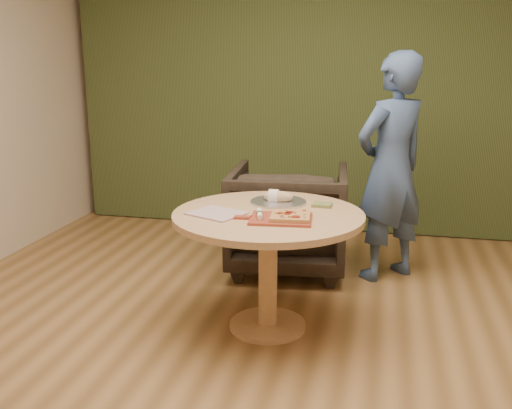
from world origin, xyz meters
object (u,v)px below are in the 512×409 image
object	(u,v)px
pedestal_table	(268,235)
pizza_paddle	(279,219)
bread_roll	(277,196)
serving_tray	(278,202)
cutlery_roll	(260,214)
armchair	(289,213)
person_standing	(391,169)
flatbread_pizza	(290,216)

from	to	relation	value
pedestal_table	pizza_paddle	distance (m)	0.22
pedestal_table	bread_roll	xyz separation A→B (m)	(0.01, 0.24, 0.18)
pedestal_table	serving_tray	xyz separation A→B (m)	(0.02, 0.24, 0.15)
pedestal_table	cutlery_roll	size ratio (longest dim) A/B	5.82
armchair	person_standing	xyz separation A→B (m)	(0.77, -0.01, 0.39)
cutlery_roll	serving_tray	xyz separation A→B (m)	(0.04, 0.38, -0.02)
pizza_paddle	armchair	size ratio (longest dim) A/B	0.50
pedestal_table	bread_roll	size ratio (longest dim) A/B	5.96
flatbread_pizza	armchair	world-z (taller)	armchair
pedestal_table	cutlery_roll	xyz separation A→B (m)	(-0.02, -0.14, 0.17)
pizza_paddle	serving_tray	bearing A→B (deg)	95.81
bread_roll	person_standing	world-z (taller)	person_standing
pizza_paddle	person_standing	bearing A→B (deg)	57.14
flatbread_pizza	cutlery_roll	bearing A→B (deg)	-179.61
pizza_paddle	pedestal_table	bearing A→B (deg)	117.50
pedestal_table	cutlery_roll	bearing A→B (deg)	-99.20
serving_tray	pizza_paddle	bearing A→B (deg)	-78.84
bread_roll	armchair	xyz separation A→B (m)	(-0.06, 0.83, -0.33)
pedestal_table	pizza_paddle	bearing A→B (deg)	-57.15
cutlery_roll	bread_roll	size ratio (longest dim) A/B	1.02
flatbread_pizza	person_standing	world-z (taller)	person_standing
flatbread_pizza	armchair	size ratio (longest dim) A/B	0.26
armchair	person_standing	bearing A→B (deg)	174.61
person_standing	armchair	bearing A→B (deg)	-43.36
cutlery_roll	person_standing	size ratio (longest dim) A/B	0.12
pedestal_table	bread_roll	bearing A→B (deg)	88.25
cutlery_roll	serving_tray	size ratio (longest dim) A/B	0.56
cutlery_roll	flatbread_pizza	bearing A→B (deg)	-13.56
pizza_paddle	serving_tray	distance (m)	0.39
armchair	bread_roll	bearing A→B (deg)	89.33
pizza_paddle	armchair	bearing A→B (deg)	91.34
flatbread_pizza	bread_roll	size ratio (longest dim) A/B	1.24
person_standing	flatbread_pizza	bearing A→B (deg)	22.32
flatbread_pizza	armchair	xyz separation A→B (m)	(-0.21, 1.21, -0.32)
cutlery_roll	bread_roll	distance (m)	0.38
bread_roll	person_standing	bearing A→B (deg)	49.06
pedestal_table	serving_tray	bearing A→B (deg)	86.15
cutlery_roll	bread_roll	world-z (taller)	bread_roll
bread_roll	pedestal_table	bearing A→B (deg)	-91.75
bread_roll	armchair	size ratio (longest dim) A/B	0.21
cutlery_roll	serving_tray	bearing A→B (deg)	70.20
pedestal_table	flatbread_pizza	world-z (taller)	flatbread_pizza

